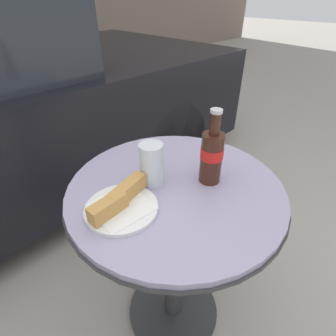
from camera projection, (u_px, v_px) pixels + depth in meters
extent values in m
plane|color=#A8A093|center=(173.00, 310.00, 1.26)|extent=(30.00, 30.00, 0.00)
cylinder|color=#333333|center=(173.00, 309.00, 1.26)|extent=(0.42, 0.42, 0.02)
cylinder|color=#333333|center=(174.00, 260.00, 1.05)|extent=(0.07, 0.07, 0.72)
cylinder|color=#333333|center=(176.00, 191.00, 0.85)|extent=(0.70, 0.70, 0.01)
cylinder|color=#9E93B2|center=(176.00, 188.00, 0.84)|extent=(0.69, 0.69, 0.02)
cylinder|color=#3D1E14|center=(211.00, 158.00, 0.81)|extent=(0.07, 0.07, 0.17)
cylinder|color=red|center=(212.00, 153.00, 0.80)|extent=(0.07, 0.07, 0.04)
cylinder|color=#3D1E14|center=(215.00, 124.00, 0.75)|extent=(0.03, 0.03, 0.07)
cylinder|color=silver|center=(217.00, 111.00, 0.73)|extent=(0.04, 0.04, 0.01)
cylinder|color=silver|center=(152.00, 168.00, 0.82)|extent=(0.07, 0.07, 0.11)
cylinder|color=silver|center=(152.00, 164.00, 0.81)|extent=(0.07, 0.07, 0.14)
cylinder|color=white|center=(122.00, 208.00, 0.74)|extent=(0.21, 0.21, 0.01)
cube|color=white|center=(121.00, 206.00, 0.73)|extent=(0.16, 0.16, 0.00)
cube|color=#C68E47|center=(108.00, 207.00, 0.70)|extent=(0.11, 0.05, 0.05)
cube|color=#C68E47|center=(128.00, 190.00, 0.75)|extent=(0.14, 0.07, 0.05)
cylinder|color=black|center=(68.00, 93.00, 2.98)|extent=(0.62, 0.22, 0.62)
cylinder|color=black|center=(169.00, 140.00, 2.04)|extent=(0.62, 0.22, 0.62)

